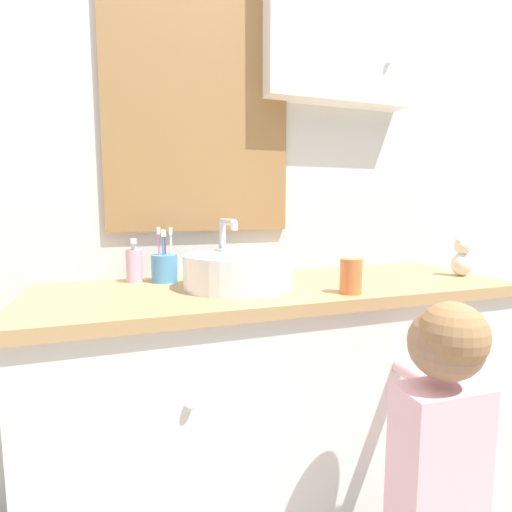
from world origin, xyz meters
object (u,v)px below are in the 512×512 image
object	(u,v)px
toothbrush_holder	(164,267)
soap_dispenser	(134,265)
sink_basin	(238,270)
child_figure	(440,445)
drinking_cup	(351,276)
teddy_bear	(462,258)

from	to	relation	value
toothbrush_holder	soap_dispenser	size ratio (longest dim) A/B	1.25
sink_basin	child_figure	bearing A→B (deg)	-56.05
toothbrush_holder	drinking_cup	world-z (taller)	toothbrush_holder
toothbrush_holder	teddy_bear	bearing A→B (deg)	-13.02
toothbrush_holder	child_figure	size ratio (longest dim) A/B	0.21
sink_basin	drinking_cup	size ratio (longest dim) A/B	3.80
soap_dispenser	teddy_bear	world-z (taller)	soap_dispenser
soap_dispenser	drinking_cup	distance (m)	0.69
child_figure	drinking_cup	size ratio (longest dim) A/B	8.42
drinking_cup	child_figure	bearing A→B (deg)	-79.79
sink_basin	toothbrush_holder	size ratio (longest dim) A/B	2.11
soap_dispenser	child_figure	xyz separation A→B (m)	(0.63, -0.68, -0.35)
child_figure	teddy_bear	xyz separation A→B (m)	(0.48, 0.42, 0.36)
toothbrush_holder	soap_dispenser	bearing A→B (deg)	164.03
toothbrush_holder	child_figure	bearing A→B (deg)	-50.91
sink_basin	teddy_bear	bearing A→B (deg)	-4.85
toothbrush_holder	teddy_bear	world-z (taller)	toothbrush_holder
sink_basin	teddy_bear	world-z (taller)	sink_basin
sink_basin	drinking_cup	world-z (taller)	sink_basin
child_figure	teddy_bear	distance (m)	0.73
soap_dispenser	drinking_cup	bearing A→B (deg)	-33.78
teddy_bear	soap_dispenser	bearing A→B (deg)	166.73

